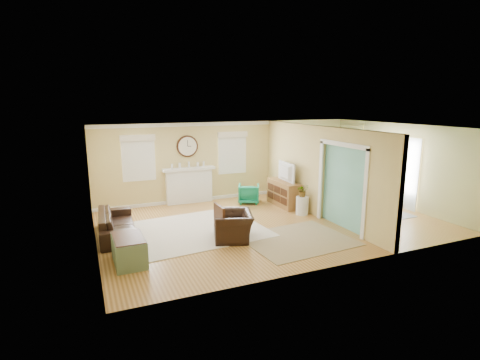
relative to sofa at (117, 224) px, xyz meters
name	(u,v)px	position (x,y,z in m)	size (l,w,h in m)	color
floor	(271,222)	(3.99, -0.58, -0.31)	(9.00, 9.00, 0.00)	brown
wall_back	(230,160)	(3.99, 2.42, 0.99)	(9.00, 0.02, 2.60)	tan
wall_front	(344,204)	(3.99, -3.58, 0.99)	(9.00, 0.02, 2.60)	tan
wall_left	(92,192)	(-0.51, -0.58, 0.99)	(0.02, 6.00, 2.60)	tan
wall_right	(398,165)	(8.49, -0.58, 0.99)	(0.02, 6.00, 2.60)	tan
ceiling	(273,127)	(3.99, -0.58, 2.29)	(9.00, 6.00, 0.02)	white
partition	(313,168)	(5.50, -0.29, 1.05)	(0.17, 6.00, 2.60)	tan
fireplace	(189,185)	(2.49, 2.30, 0.29)	(1.70, 0.30, 1.17)	white
wall_clock	(187,146)	(2.49, 2.39, 1.54)	(0.70, 0.07, 0.70)	#421E0E
window_left	(138,155)	(0.94, 2.38, 1.35)	(1.05, 0.13, 1.42)	white
window_right	(232,150)	(4.04, 2.38, 1.35)	(1.05, 0.13, 1.42)	white
french_doors	(397,171)	(8.44, -0.58, 0.79)	(0.06, 1.70, 2.20)	white
pendant	(363,138)	(6.99, -0.58, 1.89)	(0.30, 0.30, 0.55)	gold
rug_cream	(197,230)	(1.92, -0.37, -0.30)	(3.29, 2.85, 0.02)	beige
rug_jute	(297,240)	(3.95, -2.01, -0.30)	(2.46, 2.01, 0.01)	tan
rug_grey	(348,208)	(6.86, -0.27, -0.30)	(2.48, 3.10, 0.01)	gray
sofa	(117,224)	(0.00, 0.00, 0.00)	(2.12, 0.83, 0.62)	black
eames_chair	(233,226)	(2.55, -1.35, 0.02)	(1.03, 0.90, 0.67)	black
green_chair	(249,194)	(4.27, 1.52, 0.00)	(0.65, 0.67, 0.61)	#19734A
trunk	(129,250)	(0.07, -1.79, -0.03)	(0.62, 1.00, 0.57)	slate
credenza	(283,193)	(5.13, 0.77, 0.09)	(0.48, 1.41, 0.80)	olive
tv	(284,172)	(5.12, 0.77, 0.79)	(1.04, 0.14, 0.60)	black
garden_stool	(302,206)	(5.17, -0.27, -0.04)	(0.36, 0.36, 0.53)	white
potted_plant	(303,191)	(5.17, -0.27, 0.41)	(0.33, 0.29, 0.37)	#337F33
dining_table	(349,198)	(6.86, -0.27, 0.02)	(1.87, 1.04, 0.66)	#421E0E
dining_chair_n	(324,184)	(6.78, 0.91, 0.24)	(0.51, 0.51, 0.94)	gray
dining_chair_s	(374,200)	(6.83, -1.38, 0.24)	(0.47, 0.47, 0.93)	gray
dining_chair_w	(333,193)	(6.29, -0.23, 0.22)	(0.50, 0.50, 0.91)	white
dining_chair_e	(369,188)	(7.59, -0.34, 0.28)	(0.51, 0.51, 1.00)	gray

